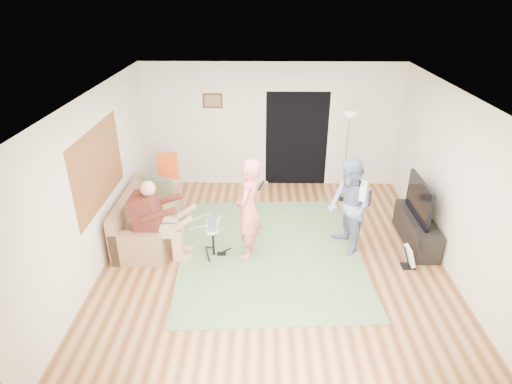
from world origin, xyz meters
TOP-DOWN VIEW (x-y plane):
  - floor at (0.00, 0.00)m, footprint 6.00×6.00m
  - walls at (0.00, 0.00)m, footprint 5.50×6.00m
  - ceiling at (0.00, 0.00)m, footprint 6.00×6.00m
  - window_blinds at (-2.74, 0.20)m, footprint 0.00×2.05m
  - doorway at (0.55, 2.99)m, footprint 2.10×0.00m
  - picture_frame at (-1.25, 2.99)m, footprint 0.42×0.03m
  - area_rug at (-0.06, 0.20)m, footprint 3.19×3.76m
  - sofa at (-2.29, 0.73)m, footprint 0.84×2.03m
  - drummer at (-1.87, 0.08)m, footprint 0.88×0.49m
  - drum_kit at (-1.00, 0.08)m, footprint 0.35×0.63m
  - singer at (-0.41, 0.13)m, footprint 0.55×0.70m
  - microphone at (-0.21, 0.13)m, footprint 0.06×0.06m
  - guitarist at (1.23, 0.31)m, footprint 0.82×0.94m
  - guitar_held at (1.43, 0.31)m, footprint 0.28×0.61m
  - guitar_spare at (2.17, -0.20)m, footprint 0.27×0.24m
  - torchiere_lamp at (1.51, 2.26)m, footprint 0.33×0.33m
  - dining_chair at (-2.10, 2.01)m, footprint 0.50×0.52m
  - tv_cabinet at (2.50, 0.55)m, footprint 0.40×1.40m
  - television at (2.45, 0.55)m, footprint 0.06×1.06m

SIDE VIEW (x-z plane):
  - floor at x=0.00m, z-range 0.00..0.00m
  - area_rug at x=-0.06m, z-range 0.00..0.02m
  - guitar_spare at x=2.17m, z-range -0.16..0.59m
  - tv_cabinet at x=2.50m, z-range 0.00..0.50m
  - sofa at x=-2.29m, z-range -0.14..0.68m
  - drum_kit at x=-1.00m, z-range -0.04..0.61m
  - dining_chair at x=-2.10m, z-range -0.15..0.88m
  - drummer at x=-1.87m, z-range -0.15..1.21m
  - guitarist at x=1.23m, z-range 0.00..1.64m
  - television at x=2.45m, z-range 0.51..1.19m
  - singer at x=-0.41m, z-range 0.00..1.71m
  - doorway at x=0.55m, z-range 0.00..2.10m
  - guitar_held at x=1.43m, z-range 0.99..1.25m
  - torchiere_lamp at x=1.51m, z-range 0.34..2.19m
  - microphone at x=-0.21m, z-range 1.15..1.39m
  - walls at x=0.00m, z-range 0.00..2.70m
  - window_blinds at x=-2.74m, z-range 0.53..2.58m
  - picture_frame at x=-1.25m, z-range 1.74..2.06m
  - ceiling at x=0.00m, z-range 2.70..2.70m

